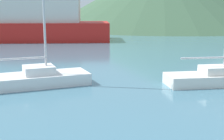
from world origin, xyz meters
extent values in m
cube|color=white|center=(-2.79, 16.79, 0.32)|extent=(5.51, 2.74, 0.63)
cube|color=white|center=(-2.79, 16.79, 0.85)|extent=(1.75, 1.67, 0.44)
cylinder|color=#BCBCC1|center=(-2.40, 16.83, 4.30)|extent=(0.12, 0.12, 7.33)
cylinder|color=#BCBCC1|center=(-3.58, 16.69, 1.53)|extent=(2.37, 0.38, 0.10)
cube|color=white|center=(6.61, 14.41, 0.30)|extent=(5.73, 2.48, 0.60)
cube|color=white|center=(6.61, 14.41, 0.81)|extent=(1.81, 1.47, 0.42)
cylinder|color=#BCBCC1|center=(5.78, 14.51, 1.50)|extent=(2.49, 0.40, 0.10)
cube|color=red|center=(-5.10, 43.16, 1.20)|extent=(26.34, 12.47, 2.40)
cube|color=silver|center=(-5.10, 43.16, 4.25)|extent=(18.66, 9.83, 3.71)
camera|label=1|loc=(-3.35, -0.20, 4.08)|focal=50.00mm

